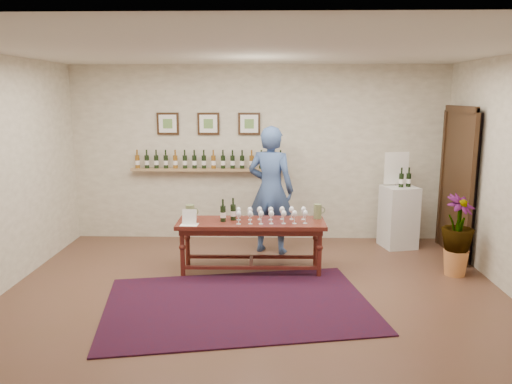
{
  "coord_description": "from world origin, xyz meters",
  "views": [
    {
      "loc": [
        0.16,
        -5.5,
        2.32
      ],
      "look_at": [
        0.0,
        0.8,
        1.1
      ],
      "focal_mm": 35.0,
      "sensor_mm": 36.0,
      "label": 1
    }
  ],
  "objects_px": {
    "tasting_table": "(251,229)",
    "potted_plant": "(457,235)",
    "person": "(271,190)",
    "display_pedestal": "(399,217)"
  },
  "relations": [
    {
      "from": "potted_plant",
      "to": "person",
      "type": "relative_size",
      "value": 0.49
    },
    {
      "from": "tasting_table",
      "to": "potted_plant",
      "type": "xyz_separation_m",
      "value": [
        2.68,
        -0.09,
        -0.05
      ]
    },
    {
      "from": "tasting_table",
      "to": "potted_plant",
      "type": "height_order",
      "value": "potted_plant"
    },
    {
      "from": "person",
      "to": "potted_plant",
      "type": "bearing_deg",
      "value": 176.21
    },
    {
      "from": "display_pedestal",
      "to": "potted_plant",
      "type": "height_order",
      "value": "display_pedestal"
    },
    {
      "from": "display_pedestal",
      "to": "person",
      "type": "height_order",
      "value": "person"
    },
    {
      "from": "potted_plant",
      "to": "display_pedestal",
      "type": "bearing_deg",
      "value": 109.41
    },
    {
      "from": "tasting_table",
      "to": "potted_plant",
      "type": "relative_size",
      "value": 2.12
    },
    {
      "from": "tasting_table",
      "to": "potted_plant",
      "type": "distance_m",
      "value": 2.68
    },
    {
      "from": "potted_plant",
      "to": "person",
      "type": "distance_m",
      "value": 2.63
    }
  ]
}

